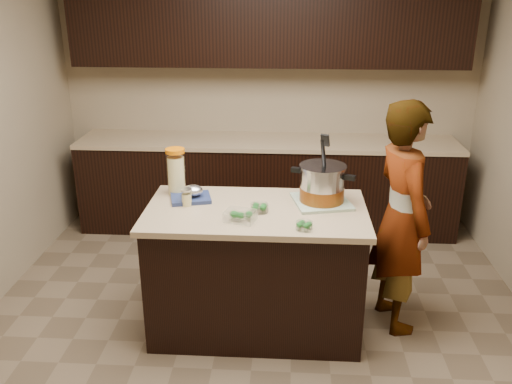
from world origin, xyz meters
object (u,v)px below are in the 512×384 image
island (256,269)px  lemonade_pitcher (176,173)px  person (402,218)px  stock_pot (322,186)px

island → lemonade_pitcher: bearing=156.9°
lemonade_pitcher → person: person is taller
island → person: bearing=7.3°
stock_pot → lemonade_pitcher: bearing=-165.1°
island → stock_pot: bearing=17.1°
island → person: size_ratio=0.90×
lemonade_pitcher → person: (1.55, -0.12, -0.24)m
island → person: 1.05m
island → person: (0.98, 0.13, 0.36)m
stock_pot → person: 0.59m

